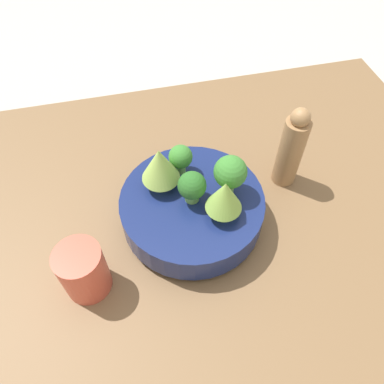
% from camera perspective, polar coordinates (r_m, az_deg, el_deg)
% --- Properties ---
extents(ground_plane, '(6.00, 6.00, 0.00)m').
position_cam_1_polar(ground_plane, '(0.77, 3.08, -6.15)').
color(ground_plane, '#ADA89E').
extents(table, '(1.13, 0.88, 0.04)m').
position_cam_1_polar(table, '(0.75, 3.14, -5.40)').
color(table, brown).
rests_on(table, ground_plane).
extents(bowl, '(0.27, 0.27, 0.07)m').
position_cam_1_polar(bowl, '(0.70, 0.00, -2.51)').
color(bowl, navy).
rests_on(bowl, table).
extents(broccoli_floret_back, '(0.04, 0.04, 0.06)m').
position_cam_1_polar(broccoli_floret_back, '(0.69, -1.75, 5.26)').
color(broccoli_floret_back, '#7AB256').
rests_on(broccoli_floret_back, bowl).
extents(romanesco_piece_near, '(0.06, 0.06, 0.08)m').
position_cam_1_polar(romanesco_piece_near, '(0.62, 4.98, -0.73)').
color(romanesco_piece_near, '#609347').
rests_on(romanesco_piece_near, bowl).
extents(broccoli_floret_right, '(0.06, 0.06, 0.08)m').
position_cam_1_polar(broccoli_floret_right, '(0.65, 5.86, 2.94)').
color(broccoli_floret_right, '#7AB256').
rests_on(broccoli_floret_right, bowl).
extents(broccoli_floret_center, '(0.05, 0.05, 0.06)m').
position_cam_1_polar(broccoli_floret_center, '(0.65, 0.00, 0.85)').
color(broccoli_floret_center, '#6BA34C').
rests_on(broccoli_floret_center, bowl).
extents(romanesco_piece_far, '(0.07, 0.07, 0.09)m').
position_cam_1_polar(romanesco_piece_far, '(0.66, -4.92, 4.05)').
color(romanesco_piece_far, '#7AB256').
rests_on(romanesco_piece_far, bowl).
extents(cup, '(0.08, 0.08, 0.10)m').
position_cam_1_polar(cup, '(0.65, -16.23, -11.46)').
color(cup, '#C64C38').
rests_on(cup, table).
extents(pepper_mill, '(0.05, 0.05, 0.19)m').
position_cam_1_polar(pepper_mill, '(0.76, 14.89, 6.37)').
color(pepper_mill, '#997047').
rests_on(pepper_mill, table).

